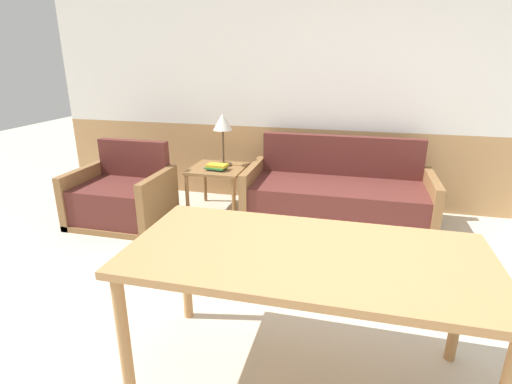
{
  "coord_description": "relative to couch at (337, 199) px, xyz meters",
  "views": [
    {
      "loc": [
        0.07,
        -1.95,
        1.68
      ],
      "look_at": [
        -0.73,
        1.2,
        0.56
      ],
      "focal_mm": 28.0,
      "sensor_mm": 36.0,
      "label": 1
    }
  ],
  "objects": [
    {
      "name": "wall_back",
      "position": [
        0.07,
        0.6,
        1.09
      ],
      "size": [
        7.2,
        0.06,
        2.7
      ],
      "color": "tan",
      "rests_on": "ground_plane"
    },
    {
      "name": "couch",
      "position": [
        0.0,
        0.0,
        0.0
      ],
      "size": [
        1.87,
        0.83,
        0.87
      ],
      "color": "olive",
      "rests_on": "ground_plane"
    },
    {
      "name": "dining_table",
      "position": [
        -0.04,
        -2.23,
        0.44
      ],
      "size": [
        1.76,
        0.85,
        0.78
      ],
      "color": "#B27F4C",
      "rests_on": "ground_plane"
    },
    {
      "name": "side_table",
      "position": [
        -1.31,
        0.04,
        0.17
      ],
      "size": [
        0.59,
        0.59,
        0.51
      ],
      "color": "olive",
      "rests_on": "ground_plane"
    },
    {
      "name": "table_lamp",
      "position": [
        -1.28,
        0.14,
        0.69
      ],
      "size": [
        0.21,
        0.21,
        0.58
      ],
      "color": "#4C3823",
      "rests_on": "side_table"
    },
    {
      "name": "book_stack",
      "position": [
        -1.29,
        -0.06,
        0.28
      ],
      "size": [
        0.24,
        0.17,
        0.06
      ],
      "color": "black",
      "rests_on": "side_table"
    },
    {
      "name": "ground_plane",
      "position": [
        0.07,
        -2.03,
        -0.26
      ],
      "size": [
        16.0,
        16.0,
        0.0
      ],
      "primitive_type": "plane",
      "color": "beige"
    },
    {
      "name": "armchair",
      "position": [
        -2.18,
        -0.52,
        -0.01
      ],
      "size": [
        0.95,
        0.75,
        0.82
      ],
      "rotation": [
        0.0,
        0.0,
        0.24
      ],
      "color": "olive",
      "rests_on": "ground_plane"
    }
  ]
}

